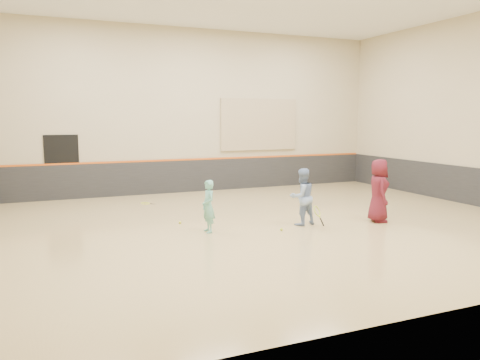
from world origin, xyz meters
name	(u,v)px	position (x,y,z in m)	size (l,w,h in m)	color
room	(258,194)	(0.00, 0.00, 0.81)	(15.04, 12.04, 6.22)	tan
wainscot_back	(191,176)	(0.00, 5.97, 0.60)	(14.90, 0.04, 1.20)	#232326
wainscot_right	(470,186)	(7.47, 0.00, 0.60)	(0.04, 11.90, 1.20)	#232326
accent_stripe	(191,159)	(0.00, 5.96, 1.22)	(14.90, 0.03, 0.06)	#D85914
acoustic_panel	(259,124)	(2.80, 5.95, 2.50)	(3.20, 0.08, 2.00)	tan
doorway	(62,167)	(-4.50, 5.98, 1.10)	(1.10, 0.05, 2.20)	black
girl	(208,206)	(-1.42, -0.22, 0.64)	(0.47, 0.31, 1.28)	#70C3B0
instructor	(302,197)	(1.07, -0.41, 0.74)	(0.72, 0.56, 1.48)	#8099C6
young_man	(379,191)	(3.15, -0.86, 0.84)	(0.82, 0.54, 1.68)	#57141F
held_racket	(317,211)	(1.34, -0.72, 0.40)	(0.34, 0.34, 0.62)	#C5E432
spare_racket	(145,202)	(-2.10, 4.16, 0.04)	(0.64, 0.64, 0.08)	#BECF2D
ball_under_racket	(282,229)	(0.29, -0.78, 0.03)	(0.07, 0.07, 0.07)	#D3ED37
ball_in_hand	(387,183)	(3.36, -0.94, 1.03)	(0.07, 0.07, 0.07)	gold
ball_beside_spare	(180,222)	(-1.82, 0.92, 0.03)	(0.07, 0.07, 0.07)	yellow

